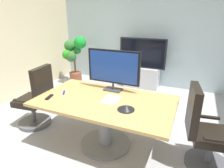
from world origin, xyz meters
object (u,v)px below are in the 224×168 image
at_px(wall_display_unit, 142,71).
at_px(potted_plant, 74,55).
at_px(office_chair_right, 204,135).
at_px(tv_monitor, 113,68).
at_px(office_chair_left, 36,102).
at_px(conference_table, 105,112).
at_px(remote_control, 49,97).
at_px(conference_phone, 126,108).

height_order(wall_display_unit, potted_plant, potted_plant).
height_order(office_chair_right, tv_monitor, tv_monitor).
bearing_deg(office_chair_left, wall_display_unit, 149.31).
relative_size(office_chair_right, wall_display_unit, 0.83).
relative_size(conference_table, remote_control, 11.30).
relative_size(office_chair_left, remote_control, 6.41).
height_order(tv_monitor, conference_phone, tv_monitor).
distance_m(potted_plant, conference_phone, 3.32).
relative_size(potted_plant, conference_phone, 5.98).
distance_m(office_chair_right, potted_plant, 3.91).
xyz_separation_m(office_chair_left, tv_monitor, (1.29, 0.37, 0.65)).
distance_m(conference_table, remote_control, 0.83).
bearing_deg(conference_phone, wall_display_unit, 101.16).
bearing_deg(conference_table, office_chair_right, 5.17).
bearing_deg(conference_phone, potted_plant, 135.40).
bearing_deg(remote_control, wall_display_unit, 64.54).
height_order(conference_phone, remote_control, conference_phone).
relative_size(wall_display_unit, potted_plant, 1.00).
height_order(wall_display_unit, conference_phone, wall_display_unit).
height_order(conference_table, potted_plant, potted_plant).
height_order(conference_table, office_chair_right, office_chair_right).
height_order(potted_plant, remote_control, potted_plant).
xyz_separation_m(wall_display_unit, conference_phone, (0.54, -2.74, 0.34)).
bearing_deg(potted_plant, wall_display_unit, 12.86).
xyz_separation_m(conference_table, potted_plant, (-1.99, 2.16, 0.24)).
height_order(office_chair_right, remote_control, office_chair_right).
distance_m(wall_display_unit, remote_control, 2.92).
bearing_deg(remote_control, office_chair_right, -3.21).
bearing_deg(tv_monitor, conference_phone, -53.25).
relative_size(office_chair_right, remote_control, 6.41).
relative_size(conference_table, potted_plant, 1.46).
relative_size(potted_plant, remote_control, 7.74).
distance_m(conference_table, office_chair_right, 1.33).
bearing_deg(conference_table, office_chair_left, 179.48).
bearing_deg(conference_table, conference_phone, -23.71).
bearing_deg(office_chair_left, conference_table, 83.02).
distance_m(potted_plant, remote_control, 2.72).
distance_m(conference_table, potted_plant, 2.95).
distance_m(tv_monitor, potted_plant, 2.66).
relative_size(conference_table, wall_display_unit, 1.47).
distance_m(office_chair_right, remote_control, 2.14).
bearing_deg(potted_plant, conference_phone, -44.60).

